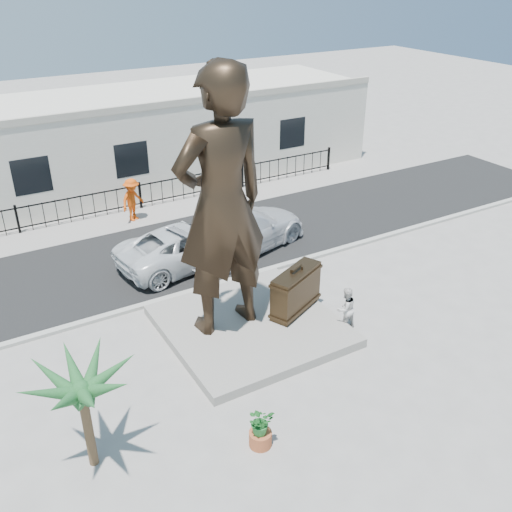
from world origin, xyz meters
The scene contains 16 objects.
ground centered at (0.00, 0.00, 0.00)m, with size 100.00×100.00×0.00m, color #9E9991.
street centered at (0.00, 8.00, 0.01)m, with size 40.00×7.00×0.01m, color black.
curb centered at (0.00, 4.50, 0.06)m, with size 40.00×0.25×0.12m, color #A5A399.
far_sidewalk centered at (0.00, 12.00, 0.01)m, with size 40.00×2.50×0.02m, color #9E9991.
plinth centered at (-0.50, 1.50, 0.15)m, with size 5.20×5.20×0.30m, color gray.
fence centered at (0.00, 12.80, 0.60)m, with size 22.00×0.10×1.20m, color black.
building centered at (0.00, 17.00, 2.20)m, with size 28.00×7.00×4.40m, color silver.
statue centered at (-1.22, 1.87, 4.32)m, with size 2.93×1.92×8.04m, color black.
suitcase centered at (1.12, 1.37, 1.02)m, with size 2.05×0.65×1.44m, color #302314.
tourist centered at (2.16, 0.08, 0.72)m, with size 0.70×0.55×1.45m, color silver.
car_white centered at (-0.33, 6.63, 0.78)m, with size 2.56×5.54×1.54m, color silver.
car_silver centered at (2.00, 6.59, 0.88)m, with size 2.44×6.00×1.74m, color silver.
worker centered at (-0.75, 11.63, 1.00)m, with size 1.26×0.73×1.95m, color #E74D0C.
palm_tree centered at (-6.37, -1.35, 0.00)m, with size 1.80×1.80×3.20m, color #1D5124, non-canonical shape.
planter centered at (-2.71, -2.84, 0.20)m, with size 0.56×0.56×0.40m, color #A8512C.
shrub centered at (-2.71, -2.84, 0.75)m, with size 0.63×0.55×0.70m, color #24712C.
Camera 1 is at (-7.95, -11.58, 10.52)m, focal length 40.00 mm.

